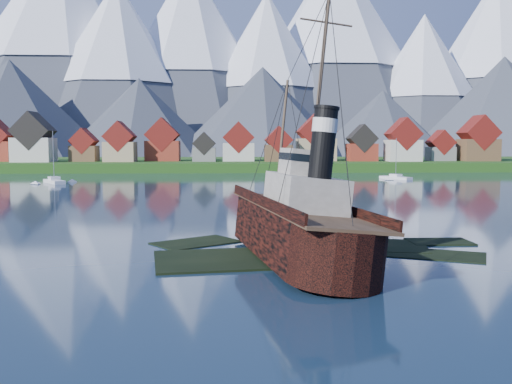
{
  "coord_description": "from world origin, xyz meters",
  "views": [
    {
      "loc": [
        -5.91,
        -49.61,
        9.94
      ],
      "look_at": [
        -3.12,
        6.0,
        5.0
      ],
      "focal_mm": 40.0,
      "sensor_mm": 36.0,
      "label": 1
    }
  ],
  "objects": [
    {
      "name": "ground",
      "position": [
        0.0,
        0.0,
        0.0
      ],
      "size": [
        1400.0,
        1400.0,
        0.0
      ],
      "primitive_type": "plane",
      "color": "#16283D",
      "rests_on": "ground"
    },
    {
      "name": "shoal",
      "position": [
        1.78,
        2.15,
        -0.35
      ],
      "size": [
        31.71,
        21.24,
        1.14
      ],
      "color": "black",
      "rests_on": "ground"
    },
    {
      "name": "shore_bank",
      "position": [
        0.0,
        170.0,
        0.0
      ],
      "size": [
        600.0,
        80.0,
        3.2
      ],
      "primitive_type": "cube",
      "color": "#264614",
      "rests_on": "ground"
    },
    {
      "name": "seawall",
      "position": [
        0.0,
        132.0,
        0.0
      ],
      "size": [
        600.0,
        2.5,
        2.0
      ],
      "primitive_type": "cube",
      "color": "#3F3D38",
      "rests_on": "ground"
    },
    {
      "name": "town",
      "position": [
        -33.12,
        152.18,
        8.99
      ],
      "size": [
        250.96,
        16.69,
        17.3
      ],
      "color": "maroon",
      "rests_on": "ground"
    },
    {
      "name": "mountains",
      "position": [
        -0.79,
        481.26,
        89.34
      ],
      "size": [
        965.0,
        340.0,
        205.0
      ],
      "color": "#2D333D",
      "rests_on": "ground"
    },
    {
      "name": "tugboat_wreck",
      "position": [
        -0.32,
        -0.55,
        2.89
      ],
      "size": [
        6.73,
        29.01,
        22.99
      ],
      "rotation": [
        0.0,
        0.1,
        0.16
      ],
      "color": "black",
      "rests_on": "ground"
    },
    {
      "name": "sailboat_c",
      "position": [
        -47.37,
        88.65,
        0.29
      ],
      "size": [
        7.51,
        9.94,
        13.06
      ],
      "rotation": [
        0.0,
        0.0,
        0.56
      ],
      "color": "white",
      "rests_on": "ground"
    },
    {
      "name": "sailboat_e",
      "position": [
        38.68,
        99.12,
        0.25
      ],
      "size": [
        6.99,
        9.65,
        11.3
      ],
      "rotation": [
        0.0,
        0.0,
        0.53
      ],
      "color": "white",
      "rests_on": "ground"
    }
  ]
}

